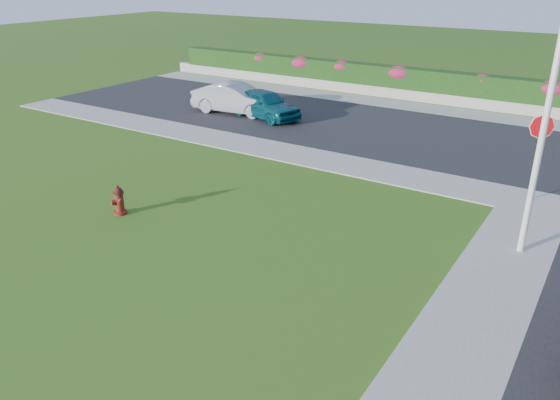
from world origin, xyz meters
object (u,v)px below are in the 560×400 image
Objects in this scene: sedan_silver at (236,98)px; stop_sign at (540,137)px; utility_pole at (545,123)px; sedan_teal at (265,104)px; fire_hydrant at (119,201)px.

stop_sign is (14.25, -3.89, 1.31)m from sedan_silver.
utility_pole is (14.71, -7.47, 2.61)m from sedan_silver.
sedan_silver is 0.65× the size of utility_pole.
sedan_silver is (-1.68, -0.02, 0.06)m from sedan_teal.
fire_hydrant is 0.32× the size of stop_sign.
fire_hydrant is 12.20m from sedan_silver.
sedan_silver is at bearing 156.25° from stop_sign.
sedan_silver is at bearing 105.52° from sedan_teal.
utility_pole is 3.84m from stop_sign.
stop_sign is at bearing -112.15° from sedan_silver.
sedan_silver is at bearing 153.07° from utility_pole.
stop_sign is (-0.46, 3.59, -1.30)m from utility_pole.
sedan_teal is at bearing 150.10° from utility_pole.
fire_hydrant is at bearing -159.27° from utility_pole.
utility_pole reaches higher than stop_sign.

